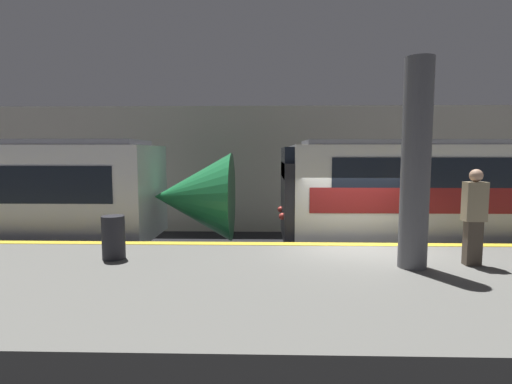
# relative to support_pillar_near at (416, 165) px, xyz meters

# --- Properties ---
(ground_plane) EXTENTS (120.00, 120.00, 0.00)m
(ground_plane) POSITION_rel_support_pillar_near_xyz_m (-0.54, 1.92, -2.90)
(ground_plane) COLOR black
(platform) EXTENTS (40.00, 5.16, 1.04)m
(platform) POSITION_rel_support_pillar_near_xyz_m (-0.54, -0.65, -2.38)
(platform) COLOR slate
(platform) RESTS_ON ground
(station_rear_barrier) EXTENTS (50.00, 0.15, 4.89)m
(station_rear_barrier) POSITION_rel_support_pillar_near_xyz_m (-0.54, 8.39, -0.45)
(station_rear_barrier) COLOR #B2AD9E
(station_rear_barrier) RESTS_ON ground
(support_pillar_near) EXTENTS (0.51, 0.51, 3.73)m
(support_pillar_near) POSITION_rel_support_pillar_near_xyz_m (0.00, 0.00, 0.00)
(support_pillar_near) COLOR #56565B
(support_pillar_near) RESTS_ON platform
(person_waiting) EXTENTS (0.38, 0.24, 1.78)m
(person_waiting) POSITION_rel_support_pillar_near_xyz_m (1.16, 0.17, -0.92)
(person_waiting) COLOR #473D33
(person_waiting) RESTS_ON platform
(trash_bin) EXTENTS (0.44, 0.44, 0.85)m
(trash_bin) POSITION_rel_support_pillar_near_xyz_m (-5.64, 0.43, -1.44)
(trash_bin) COLOR #232328
(trash_bin) RESTS_ON platform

